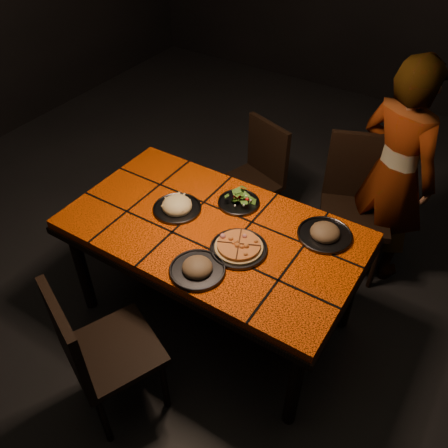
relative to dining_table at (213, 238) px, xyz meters
The scene contains 11 objects.
room_shell 0.83m from the dining_table, ahead, with size 6.04×7.04×3.08m.
dining_table is the anchor object (origin of this frame).
chair_near 0.84m from the dining_table, 98.84° to the right, with size 0.55×0.55×0.92m.
chair_far_left 0.96m from the dining_table, 103.94° to the left, with size 0.49×0.49×0.85m.
chair_far_right 1.07m from the dining_table, 62.24° to the left, with size 0.56×0.56×0.95m.
diner 1.22m from the dining_table, 55.92° to the left, with size 0.56×0.36×1.52m, color brown.
plate_pizza 0.24m from the dining_table, 19.28° to the right, with size 0.33×0.33×0.04m.
plate_pasta 0.27m from the dining_table, behind, with size 0.27×0.27×0.09m.
plate_salad 0.27m from the dining_table, 86.51° to the left, with size 0.24×0.24×0.07m.
plate_mushroom_a 0.35m from the dining_table, 69.11° to the right, with size 0.28×0.28×0.09m.
plate_mushroom_b 0.61m from the dining_table, 25.75° to the left, with size 0.29×0.29×0.10m.
Camera 1 is at (1.08, -1.58, 2.46)m, focal length 38.00 mm.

